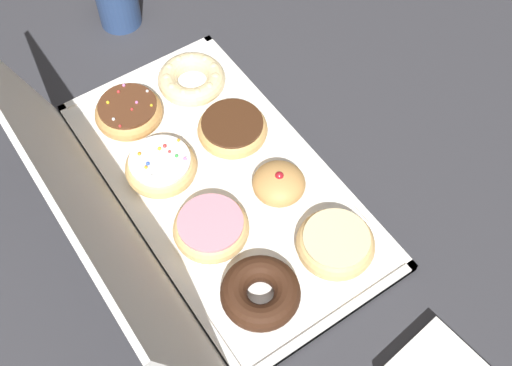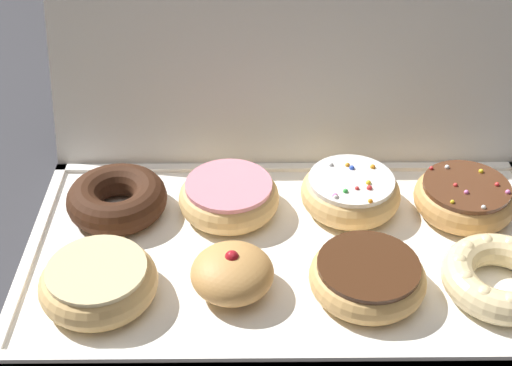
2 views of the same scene
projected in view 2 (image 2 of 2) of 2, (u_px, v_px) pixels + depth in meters
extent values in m
plane|color=#333338|center=(294.00, 255.00, 0.77)|extent=(3.00, 3.00, 0.00)
cube|color=white|center=(294.00, 252.00, 0.76)|extent=(0.57, 0.30, 0.01)
cube|color=white|center=(303.00, 358.00, 0.64)|extent=(0.57, 0.01, 0.01)
cube|color=white|center=(288.00, 171.00, 0.88)|extent=(0.57, 0.01, 0.01)
cube|color=white|center=(33.00, 252.00, 0.76)|extent=(0.01, 0.30, 0.01)
cube|color=white|center=(289.00, 52.00, 0.85)|extent=(0.57, 0.10, 0.28)
torus|color=#E5B770|center=(99.00, 283.00, 0.69)|extent=(0.12, 0.12, 0.04)
cylinder|color=beige|center=(96.00, 270.00, 0.68)|extent=(0.10, 0.10, 0.01)
ellipsoid|color=tan|center=(232.00, 273.00, 0.70)|extent=(0.08, 0.08, 0.04)
sphere|color=#B21923|center=(232.00, 257.00, 0.68)|extent=(0.01, 0.01, 0.01)
torus|color=tan|center=(367.00, 278.00, 0.70)|extent=(0.12, 0.12, 0.03)
cylinder|color=#472816|center=(369.00, 266.00, 0.69)|extent=(0.10, 0.10, 0.01)
torus|color=beige|center=(501.00, 278.00, 0.70)|extent=(0.12, 0.12, 0.03)
sphere|color=beige|center=(510.00, 245.00, 0.73)|extent=(0.02, 0.02, 0.02)
sphere|color=beige|center=(486.00, 243.00, 0.73)|extent=(0.02, 0.02, 0.02)
sphere|color=beige|center=(467.00, 249.00, 0.72)|extent=(0.02, 0.02, 0.02)
sphere|color=beige|center=(459.00, 263.00, 0.70)|extent=(0.02, 0.02, 0.02)
sphere|color=beige|center=(465.00, 280.00, 0.68)|extent=(0.02, 0.02, 0.02)
sphere|color=beige|center=(484.00, 295.00, 0.67)|extent=(0.02, 0.02, 0.02)
sphere|color=beige|center=(510.00, 302.00, 0.66)|extent=(0.02, 0.02, 0.02)
torus|color=#381E11|center=(117.00, 199.00, 0.80)|extent=(0.11, 0.11, 0.04)
torus|color=#E5B770|center=(229.00, 198.00, 0.80)|extent=(0.11, 0.11, 0.04)
cylinder|color=pink|center=(229.00, 185.00, 0.79)|extent=(0.10, 0.10, 0.01)
torus|color=#E5B770|center=(350.00, 193.00, 0.81)|extent=(0.11, 0.11, 0.04)
cylinder|color=white|center=(352.00, 181.00, 0.80)|extent=(0.10, 0.10, 0.01)
sphere|color=yellow|center=(368.00, 183.00, 0.79)|extent=(0.01, 0.01, 0.01)
sphere|color=orange|center=(370.00, 201.00, 0.76)|extent=(0.01, 0.01, 0.01)
sphere|color=blue|center=(352.00, 168.00, 0.81)|extent=(0.01, 0.01, 0.01)
sphere|color=red|center=(369.00, 188.00, 0.78)|extent=(0.01, 0.01, 0.01)
sphere|color=red|center=(357.00, 188.00, 0.78)|extent=(0.00, 0.00, 0.00)
sphere|color=white|center=(336.00, 197.00, 0.77)|extent=(0.01, 0.01, 0.01)
sphere|color=orange|center=(373.00, 167.00, 0.81)|extent=(0.01, 0.01, 0.01)
sphere|color=pink|center=(335.00, 196.00, 0.77)|extent=(0.01, 0.01, 0.01)
sphere|color=orange|center=(348.00, 165.00, 0.81)|extent=(0.01, 0.01, 0.01)
sphere|color=white|center=(331.00, 165.00, 0.81)|extent=(0.01, 0.01, 0.01)
sphere|color=green|center=(345.00, 191.00, 0.77)|extent=(0.01, 0.01, 0.01)
torus|color=tan|center=(464.00, 199.00, 0.80)|extent=(0.11, 0.11, 0.04)
cylinder|color=#59331E|center=(467.00, 187.00, 0.79)|extent=(0.10, 0.10, 0.01)
sphere|color=yellow|center=(481.00, 171.00, 0.81)|extent=(0.01, 0.01, 0.01)
sphere|color=red|center=(456.00, 185.00, 0.79)|extent=(0.00, 0.00, 0.00)
sphere|color=white|center=(484.00, 207.00, 0.75)|extent=(0.01, 0.01, 0.01)
sphere|color=pink|center=(508.00, 192.00, 0.77)|extent=(0.01, 0.01, 0.01)
sphere|color=red|center=(497.00, 185.00, 0.79)|extent=(0.01, 0.01, 0.01)
sphere|color=white|center=(447.00, 167.00, 0.81)|extent=(0.01, 0.01, 0.01)
sphere|color=red|center=(431.00, 168.00, 0.81)|extent=(0.00, 0.00, 0.00)
sphere|color=yellow|center=(452.00, 202.00, 0.76)|extent=(0.00, 0.00, 0.00)
sphere|color=pink|center=(466.00, 192.00, 0.77)|extent=(0.01, 0.01, 0.01)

